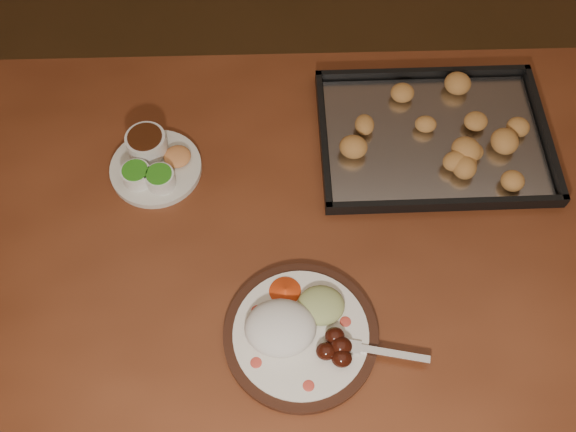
{
  "coord_description": "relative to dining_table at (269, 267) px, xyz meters",
  "views": [
    {
      "loc": [
        -0.14,
        -0.36,
        1.75
      ],
      "look_at": [
        -0.14,
        0.21,
        0.77
      ],
      "focal_mm": 40.0,
      "sensor_mm": 36.0,
      "label": 1
    }
  ],
  "objects": [
    {
      "name": "condiment_saucer",
      "position": [
        -0.22,
        0.16,
        0.12
      ],
      "size": [
        0.17,
        0.17,
        0.06
      ],
      "rotation": [
        0.0,
        0.0,
        0.13
      ],
      "color": "silver",
      "rests_on": "dining_table"
    },
    {
      "name": "dining_table",
      "position": [
        0.0,
        0.0,
        0.0
      ],
      "size": [
        1.52,
        0.94,
        0.75
      ],
      "rotation": [
        0.0,
        0.0,
        0.02
      ],
      "color": "brown",
      "rests_on": "ground"
    },
    {
      "name": "ground",
      "position": [
        0.17,
        -0.16,
        -0.65
      ],
      "size": [
        4.0,
        4.0,
        0.0
      ],
      "primitive_type": "plane",
      "color": "#52361C",
      "rests_on": "ground"
    },
    {
      "name": "baking_tray",
      "position": [
        0.31,
        0.22,
        0.11
      ],
      "size": [
        0.45,
        0.34,
        0.05
      ],
      "rotation": [
        0.0,
        0.0,
        0.03
      ],
      "color": "black",
      "rests_on": "dining_table"
    },
    {
      "name": "dinner_plate",
      "position": [
        0.05,
        -0.16,
        0.12
      ],
      "size": [
        0.33,
        0.25,
        0.06
      ],
      "rotation": [
        0.0,
        0.0,
        -0.27
      ],
      "color": "black",
      "rests_on": "dining_table"
    }
  ]
}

